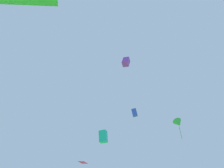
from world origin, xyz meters
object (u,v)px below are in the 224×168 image
distant_kite_green_mid_right (178,123)px  distant_kite_teal_low_right (103,137)px  distant_kite_purple_overhead_distant (126,62)px  distant_kite_blue_mid_left (134,113)px  distant_kite_magenta_low_left (83,162)px

distant_kite_green_mid_right → distant_kite_teal_low_right: bearing=-112.1°
distant_kite_purple_overhead_distant → distant_kite_blue_mid_left: bearing=107.1°
distant_kite_green_mid_right → distant_kite_purple_overhead_distant: bearing=-100.0°
distant_kite_purple_overhead_distant → distant_kite_blue_mid_left: 9.71m
distant_kite_teal_low_right → distant_kite_blue_mid_left: 10.88m
distant_kite_purple_overhead_distant → distant_kite_magenta_low_left: 10.81m
distant_kite_magenta_low_left → distant_kite_teal_low_right: bearing=-23.4°
distant_kite_blue_mid_left → distant_kite_magenta_low_left: (-2.83, -7.47, -8.08)m
distant_kite_purple_overhead_distant → distant_kite_green_mid_right: 13.54m
distant_kite_green_mid_right → distant_kite_magenta_low_left: 15.57m
distant_kite_purple_overhead_distant → distant_kite_magenta_low_left: size_ratio=1.15×
distant_kite_purple_overhead_distant → distant_kite_blue_mid_left: distant_kite_purple_overhead_distant is taller
distant_kite_purple_overhead_distant → distant_kite_teal_low_right: bearing=169.3°
distant_kite_teal_low_right → distant_kite_green_mid_right: size_ratio=0.36×
distant_kite_purple_overhead_distant → distant_kite_teal_low_right: distant_kite_purple_overhead_distant is taller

